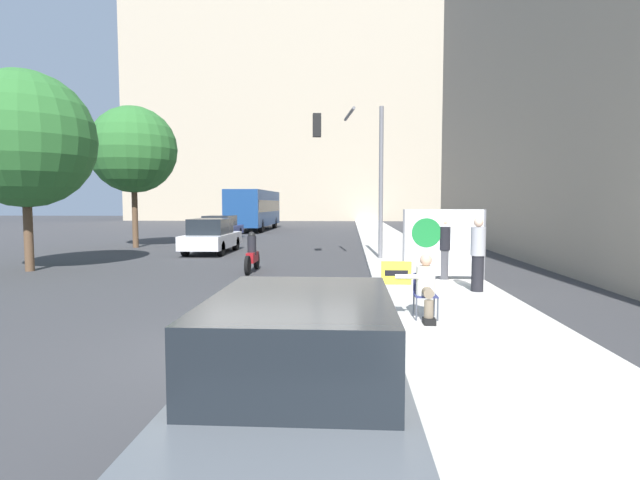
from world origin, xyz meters
name	(u,v)px	position (x,y,z in m)	size (l,w,h in m)	color
ground_plane	(274,351)	(0.00, 0.00, 0.00)	(160.00, 160.00, 0.00)	#38383A
sidewalk_curb	(398,251)	(3.25, 15.00, 0.07)	(3.01, 90.00, 0.13)	beige
building_backdrop_far	(327,101)	(-2.00, 61.13, 15.99)	(52.00, 12.00, 31.98)	tan
seated_protester	(425,285)	(2.45, 1.61, 0.75)	(1.00, 0.77, 1.16)	#474C56
jogger_on_sidewalk	(478,254)	(4.11, 4.54, 1.02)	(0.34, 0.34, 1.73)	black
pedestrian_behind	(444,249)	(3.68, 6.42, 0.97)	(0.34, 0.34, 1.65)	#424247
protest_banner	(443,243)	(3.64, 6.33, 1.14)	(2.21, 0.06, 1.90)	slate
traffic_light_pole	(357,157)	(1.38, 11.45, 3.92)	(2.63, 2.39, 5.64)	slate
parked_car_curbside	(303,374)	(0.71, -3.03, 0.71)	(1.74, 4.24, 1.42)	#565B60
car_on_road_nearest	(212,236)	(-4.99, 14.40, 0.76)	(1.73, 4.37, 1.53)	silver
car_on_road_midblock	(221,227)	(-6.80, 22.85, 0.73)	(1.83, 4.68, 1.46)	navy
city_bus_on_road	(254,208)	(-6.67, 33.14, 1.85)	(2.59, 10.80, 3.22)	navy
motorcycle_on_road	(252,255)	(-2.00, 8.46, 0.55)	(0.28, 2.07, 1.30)	maroon
street_tree_near_curb	(24,140)	(-9.27, 8.25, 4.23)	(4.36, 4.36, 6.42)	brown
street_tree_midblock	(133,150)	(-9.55, 16.94, 4.83)	(4.24, 4.24, 6.96)	brown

